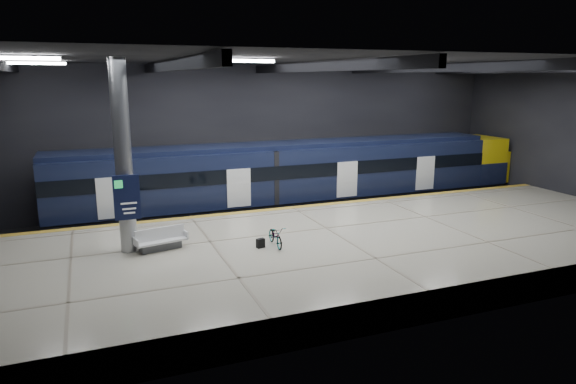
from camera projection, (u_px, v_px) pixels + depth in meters
ground at (316, 246)px, 22.82m from camera, size 30.00×30.00×0.00m
room_shell at (318, 116)px, 21.57m from camera, size 30.10×16.10×8.05m
platform at (343, 251)px, 20.43m from camera, size 30.00×11.00×1.10m
safety_strip at (293, 207)px, 25.07m from camera, size 30.00×0.40×0.01m
rails at (274, 214)px, 27.80m from camera, size 30.00×1.52×0.16m
train at (316, 175)px, 28.23m from camera, size 29.40×2.84×3.79m
bench at (160, 242)px, 18.88m from camera, size 2.04×1.17×0.85m
bicycle at (276, 236)px, 19.28m from camera, size 0.58×1.52×0.79m
pannier_bag at (261, 243)px, 19.11m from camera, size 0.34×0.25×0.35m
info_column at (123, 160)px, 18.06m from camera, size 0.90×0.78×6.90m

